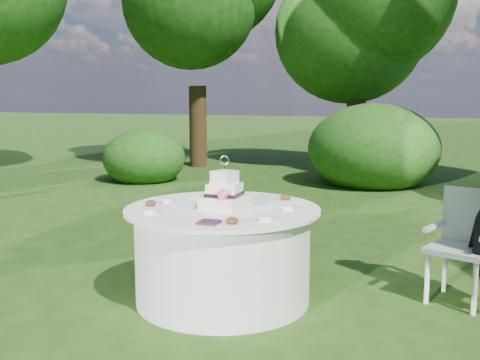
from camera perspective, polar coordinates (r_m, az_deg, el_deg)
name	(u,v)px	position (r m, az deg, el deg)	size (l,w,h in m)	color
ground	(223,300)	(4.70, -1.75, -12.06)	(80.00, 80.00, 0.00)	#213B10
napkins	(209,222)	(3.93, -3.16, -4.31)	(0.14, 0.14, 0.02)	#421C33
feather_plume	(183,214)	(4.25, -5.85, -3.41)	(0.48, 0.07, 0.01)	silver
table	(223,254)	(4.57, -1.78, -7.50)	(1.56, 1.56, 0.77)	silver
cake	(225,194)	(4.42, -1.58, -1.47)	(0.36, 0.36, 0.42)	white
chair	(465,238)	(4.89, 21.89, -5.46)	(0.59, 0.59, 0.91)	silver
votives	(216,209)	(4.32, -2.46, -2.97)	(1.13, 0.60, 0.04)	white
petal_cups	(224,206)	(4.41, -1.66, -2.67)	(1.04, 1.09, 0.05)	#562D16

